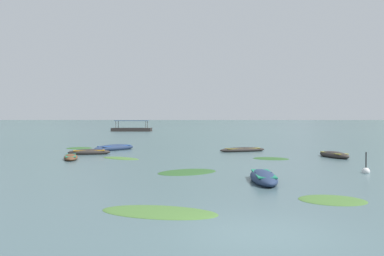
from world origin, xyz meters
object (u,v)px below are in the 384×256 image
object	(u,v)px
rowboat_4	(263,178)
ferry_1	(132,129)
rowboat_0	(243,150)
rowboat_6	(114,148)
mooring_buoy	(366,171)
rowboat_2	(334,155)
rowboat_5	(89,152)
rowboat_3	(71,157)

from	to	relation	value
rowboat_4	ferry_1	distance (m)	74.09
rowboat_0	rowboat_6	size ratio (longest dim) A/B	0.99
rowboat_0	rowboat_6	xyz separation A→B (m)	(-10.89, 1.20, 0.05)
rowboat_0	mooring_buoy	world-z (taller)	mooring_buoy
rowboat_0	rowboat_2	distance (m)	7.74
rowboat_6	mooring_buoy	world-z (taller)	mooring_buoy
rowboat_2	rowboat_4	distance (m)	13.16
rowboat_6	mooring_buoy	bearing A→B (deg)	-42.82
rowboat_4	rowboat_5	bearing A→B (deg)	130.24
rowboat_2	rowboat_5	bearing A→B (deg)	173.99
rowboat_2	ferry_1	distance (m)	65.26
rowboat_3	rowboat_5	size ratio (longest dim) A/B	1.09
rowboat_4	mooring_buoy	distance (m)	6.25
rowboat_4	mooring_buoy	bearing A→B (deg)	28.71
rowboat_3	rowboat_4	distance (m)	14.97
rowboat_6	rowboat_0	bearing A→B (deg)	-6.29
rowboat_2	rowboat_3	distance (m)	18.07
rowboat_6	ferry_1	distance (m)	54.74
rowboat_2	rowboat_4	world-z (taller)	rowboat_4
rowboat_6	rowboat_2	bearing A→B (deg)	-20.20
mooring_buoy	rowboat_5	bearing A→B (deg)	148.38
rowboat_0	rowboat_3	xyz separation A→B (m)	(-12.06, -6.81, -0.01)
rowboat_2	rowboat_0	bearing A→B (deg)	139.90
mooring_buoy	rowboat_6	bearing A→B (deg)	137.18
rowboat_0	rowboat_4	distance (m)	16.44
ferry_1	rowboat_0	bearing A→B (deg)	-71.07
rowboat_0	rowboat_6	bearing A→B (deg)	173.71
rowboat_2	rowboat_5	size ratio (longest dim) A/B	1.04
rowboat_5	mooring_buoy	world-z (taller)	mooring_buoy
rowboat_6	mooring_buoy	xyz separation A→B (m)	(15.78, -14.62, -0.09)
ferry_1	mooring_buoy	distance (m)	72.80
rowboat_3	rowboat_6	distance (m)	8.09
rowboat_3	ferry_1	distance (m)	62.54
rowboat_2	ferry_1	world-z (taller)	ferry_1
rowboat_2	rowboat_6	xyz separation A→B (m)	(-16.81, 6.18, 0.03)
rowboat_0	rowboat_5	size ratio (longest dim) A/B	1.26
rowboat_4	mooring_buoy	world-z (taller)	mooring_buoy
rowboat_0	rowboat_4	xyz separation A→B (m)	(-0.59, -16.43, 0.04)
rowboat_3	rowboat_5	distance (m)	3.70
rowboat_2	rowboat_3	xyz separation A→B (m)	(-17.97, -1.83, -0.04)
rowboat_3	mooring_buoy	bearing A→B (deg)	-21.32
rowboat_0	rowboat_4	world-z (taller)	rowboat_4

